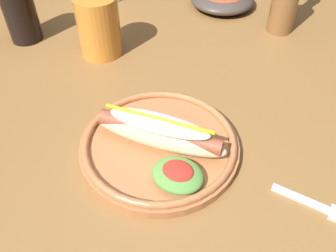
{
  "coord_description": "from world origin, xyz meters",
  "views": [
    {
      "loc": [
        0.25,
        -0.55,
        1.19
      ],
      "look_at": [
        0.05,
        -0.17,
        0.77
      ],
      "focal_mm": 38.37,
      "sensor_mm": 36.0,
      "label": 1
    }
  ],
  "objects_px": {
    "soda_cup": "(20,13)",
    "extra_cup": "(99,26)",
    "hot_dog_plate": "(160,143)",
    "fork": "(320,207)"
  },
  "relations": [
    {
      "from": "soda_cup",
      "to": "extra_cup",
      "type": "height_order",
      "value": "same"
    },
    {
      "from": "hot_dog_plate",
      "to": "fork",
      "type": "distance_m",
      "value": 0.26
    },
    {
      "from": "fork",
      "to": "extra_cup",
      "type": "height_order",
      "value": "extra_cup"
    },
    {
      "from": "soda_cup",
      "to": "extra_cup",
      "type": "distance_m",
      "value": 0.19
    },
    {
      "from": "soda_cup",
      "to": "extra_cup",
      "type": "bearing_deg",
      "value": 10.62
    },
    {
      "from": "fork",
      "to": "soda_cup",
      "type": "xyz_separation_m",
      "value": [
        -0.71,
        0.15,
        0.06
      ]
    },
    {
      "from": "hot_dog_plate",
      "to": "extra_cup",
      "type": "height_order",
      "value": "extra_cup"
    },
    {
      "from": "hot_dog_plate",
      "to": "fork",
      "type": "xyz_separation_m",
      "value": [
        0.26,
        0.01,
        -0.02
      ]
    },
    {
      "from": "fork",
      "to": "hot_dog_plate",
      "type": "bearing_deg",
      "value": -174.74
    },
    {
      "from": "hot_dog_plate",
      "to": "soda_cup",
      "type": "xyz_separation_m",
      "value": [
        -0.45,
        0.16,
        0.04
      ]
    }
  ]
}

